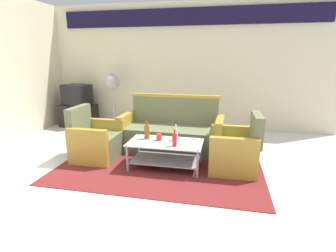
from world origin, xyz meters
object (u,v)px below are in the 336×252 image
(armchair_left, at_px, (96,141))
(coffee_table, at_px, (165,151))
(tv_stand, at_px, (79,115))
(television, at_px, (77,95))
(cup, at_px, (159,137))
(bottle_red, at_px, (175,140))
(bottle_clear, at_px, (176,134))
(pedestal_fan, at_px, (112,85))
(bottle_brown, at_px, (147,132))
(armchair_right, at_px, (235,151))
(couch, at_px, (172,133))

(armchair_left, relative_size, coffee_table, 0.77)
(tv_stand, xyz_separation_m, television, (0.00, 0.00, 0.50))
(coffee_table, relative_size, cup, 11.00)
(bottle_red, bearing_deg, tv_stand, 142.53)
(cup, distance_m, tv_stand, 3.15)
(coffee_table, height_order, bottle_clear, bottle_clear)
(tv_stand, relative_size, pedestal_fan, 0.63)
(bottle_red, relative_size, tv_stand, 0.31)
(armchair_left, distance_m, coffee_table, 1.22)
(armchair_left, xyz_separation_m, bottle_brown, (0.90, -0.05, 0.23))
(armchair_right, height_order, television, television)
(couch, distance_m, television, 2.82)
(armchair_left, bearing_deg, couch, 120.30)
(coffee_table, xyz_separation_m, pedestal_fan, (-1.71, 2.02, 0.74))
(coffee_table, height_order, television, television)
(bottle_clear, distance_m, cup, 0.26)
(armchair_left, xyz_separation_m, bottle_red, (1.38, -0.30, 0.22))
(coffee_table, height_order, cup, cup)
(bottle_brown, relative_size, tv_stand, 0.36)
(armchair_right, bearing_deg, cup, 94.77)
(cup, relative_size, television, 0.15)
(bottle_red, bearing_deg, coffee_table, 137.51)
(bottle_brown, height_order, bottle_clear, bottle_brown)
(bottle_brown, relative_size, pedestal_fan, 0.23)
(bottle_red, bearing_deg, couch, 103.74)
(bottle_clear, bearing_deg, couch, 106.43)
(bottle_red, bearing_deg, television, 142.49)
(cup, bearing_deg, bottle_clear, 14.89)
(tv_stand, bearing_deg, bottle_brown, -39.31)
(cup, distance_m, pedestal_fan, 2.59)
(couch, xyz_separation_m, coffee_table, (0.07, -0.81, -0.04))
(couch, xyz_separation_m, tv_stand, (-2.53, 1.16, -0.06))
(couch, bearing_deg, armchair_left, 32.08)
(television, bearing_deg, cup, 156.28)
(bottle_red, xyz_separation_m, tv_stand, (-2.77, 2.12, -0.24))
(armchair_left, height_order, cup, armchair_left)
(bottle_clear, bearing_deg, coffee_table, -138.04)
(television, bearing_deg, pedestal_fan, -163.11)
(coffee_table, relative_size, tv_stand, 1.38)
(armchair_left, xyz_separation_m, pedestal_fan, (-0.50, 1.88, 0.73))
(bottle_clear, bearing_deg, armchair_left, 179.12)
(couch, height_order, cup, couch)
(couch, bearing_deg, coffee_table, 96.54)
(bottle_clear, relative_size, pedestal_fan, 0.20)
(bottle_red, distance_m, tv_stand, 3.50)
(television, bearing_deg, bottle_red, 156.34)
(bottle_brown, bearing_deg, couch, 71.00)
(coffee_table, height_order, tv_stand, tv_stand)
(armchair_left, xyz_separation_m, bottle_clear, (1.34, -0.02, 0.22))
(bottle_clear, height_order, tv_stand, bottle_clear)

